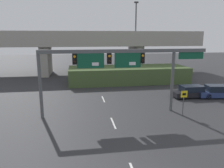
# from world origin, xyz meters

# --- Properties ---
(lane_markings) EXTENTS (0.14, 30.75, 0.01)m
(lane_markings) POSITION_xyz_m (0.00, 15.39, 0.00)
(lane_markings) COLOR silver
(lane_markings) RESTS_ON ground
(signal_gantry) EXTENTS (15.13, 0.44, 5.91)m
(signal_gantry) POSITION_xyz_m (0.92, 10.51, 4.80)
(signal_gantry) COLOR #515456
(signal_gantry) RESTS_ON ground
(speed_limit_sign) EXTENTS (0.60, 0.11, 2.33)m
(speed_limit_sign) POSITION_xyz_m (6.53, 9.14, 1.52)
(speed_limit_sign) COLOR #4C4C4C
(speed_limit_sign) RESTS_ON ground
(highway_light_pole_near) EXTENTS (0.70, 0.36, 12.85)m
(highway_light_pole_near) POSITION_xyz_m (7.57, 30.22, 6.80)
(highway_light_pole_near) COLOR #515456
(highway_light_pole_near) RESTS_ON ground
(overpass_bridge) EXTENTS (40.20, 8.41, 7.89)m
(overpass_bridge) POSITION_xyz_m (0.00, 33.34, 5.65)
(overpass_bridge) COLOR #A39E93
(overpass_bridge) RESTS_ON ground
(grass_embankment) EXTENTS (18.15, 6.17, 2.37)m
(grass_embankment) POSITION_xyz_m (4.97, 24.36, 1.19)
(grass_embankment) COLOR #42562D
(grass_embankment) RESTS_ON ground
(parked_sedan_near_right) EXTENTS (4.81, 1.85, 1.39)m
(parked_sedan_near_right) POSITION_xyz_m (10.42, 14.59, 0.65)
(parked_sedan_near_right) COLOR black
(parked_sedan_near_right) RESTS_ON ground
(parked_sedan_mid_right) EXTENTS (4.98, 2.51, 1.47)m
(parked_sedan_mid_right) POSITION_xyz_m (13.32, 13.99, 0.68)
(parked_sedan_mid_right) COLOR navy
(parked_sedan_mid_right) RESTS_ON ground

